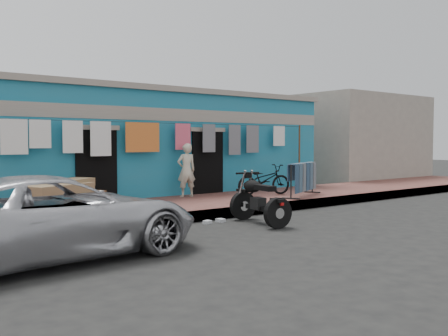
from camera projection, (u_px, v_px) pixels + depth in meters
ground at (282, 226)px, 10.60m from camera, size 80.00×80.00×0.00m
sidewalk at (200, 206)px, 12.95m from camera, size 28.00×3.00×0.25m
curb at (236, 212)px, 11.81m from camera, size 28.00×0.10×0.25m
building at (129, 145)px, 16.01m from camera, size 12.20×5.20×3.36m
neighbor_right at (347, 139)px, 22.76m from camera, size 6.00×5.00×3.80m
clothesline at (161, 141)px, 13.58m from camera, size 10.06×0.06×2.10m
car at (53, 216)px, 7.58m from camera, size 4.88×2.55×1.33m
seated_person at (186, 170)px, 13.90m from camera, size 0.59×0.44×1.49m
bicycle at (264, 176)px, 14.36m from camera, size 1.76×0.94×1.08m
motorcycle at (259, 199)px, 10.83m from camera, size 1.07×1.87×1.10m
charpoy at (64, 196)px, 11.14m from camera, size 2.66×2.40×0.66m
jeans_rack at (302, 179)px, 14.19m from camera, size 2.32×1.94×0.97m
litter_a at (207, 222)px, 10.84m from camera, size 0.20×0.17×0.08m
litter_b at (274, 214)px, 12.10m from camera, size 0.18×0.20×0.08m
litter_c at (221, 220)px, 11.10m from camera, size 0.17×0.20×0.07m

